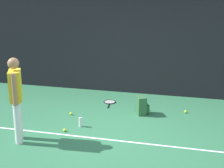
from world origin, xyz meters
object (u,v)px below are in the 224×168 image
tennis_player (16,95)px  tennis_ball_by_fence (65,130)px  backpack (142,106)px  tennis_ball_mid_court (186,112)px  tennis_ball_near_player (148,109)px  tennis_ball_far_left (71,114)px  tennis_racket (110,102)px  water_bottle (80,122)px

tennis_player → tennis_ball_by_fence: 1.33m
backpack → tennis_player: bearing=106.4°
backpack → tennis_ball_mid_court: bearing=-99.9°
tennis_ball_near_player → tennis_ball_far_left: same height
tennis_player → tennis_ball_mid_court: 4.07m
tennis_player → backpack: size_ratio=3.86×
backpack → tennis_ball_far_left: backpack is taller
tennis_racket → tennis_ball_by_fence: 2.07m
tennis_ball_by_fence → water_bottle: bearing=54.8°
tennis_racket → backpack: size_ratio=1.44×
tennis_racket → water_bottle: bearing=163.1°
tennis_racket → water_bottle: (-0.23, -1.68, 0.09)m
tennis_player → water_bottle: (0.96, 0.96, -0.86)m
tennis_ball_by_fence → water_bottle: water_bottle is taller
tennis_racket → tennis_ball_far_left: (-0.68, -1.08, 0.02)m
tennis_player → tennis_ball_by_fence: (0.72, 0.62, -0.93)m
tennis_racket → backpack: backpack is taller
backpack → tennis_ball_mid_court: backpack is taller
tennis_racket → tennis_ball_near_player: tennis_ball_near_player is taller
tennis_player → water_bottle: bearing=-70.2°
tennis_racket → tennis_ball_by_fence: size_ratio=9.58×
tennis_player → tennis_ball_far_left: size_ratio=25.76×
tennis_racket → tennis_ball_mid_court: 2.00m
tennis_ball_mid_court → tennis_ball_far_left: size_ratio=1.00×
tennis_player → backpack: (2.14, 2.04, -0.76)m
tennis_ball_near_player → water_bottle: water_bottle is taller
tennis_ball_near_player → tennis_ball_far_left: (-1.74, -0.78, 0.00)m
tennis_ball_far_left → tennis_player: bearing=-108.1°
tennis_player → tennis_ball_far_left: bearing=-43.4°
tennis_ball_by_fence → tennis_player: bearing=-139.1°
backpack → water_bottle: 1.61m
tennis_racket → water_bottle: 1.69m
tennis_player → tennis_ball_near_player: bearing=-69.2°
backpack → tennis_ball_mid_court: size_ratio=6.67×
water_bottle → tennis_player: bearing=-135.0°
tennis_ball_mid_court → water_bottle: size_ratio=0.31×
water_bottle → tennis_ball_near_player: bearing=46.7°
backpack → tennis_ball_far_left: bearing=79.3°
tennis_racket → tennis_ball_mid_court: (1.99, -0.27, 0.02)m
tennis_ball_mid_court → water_bottle: bearing=-147.6°
water_bottle → tennis_ball_by_fence: bearing=-125.2°
tennis_ball_far_left → water_bottle: bearing=-53.2°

